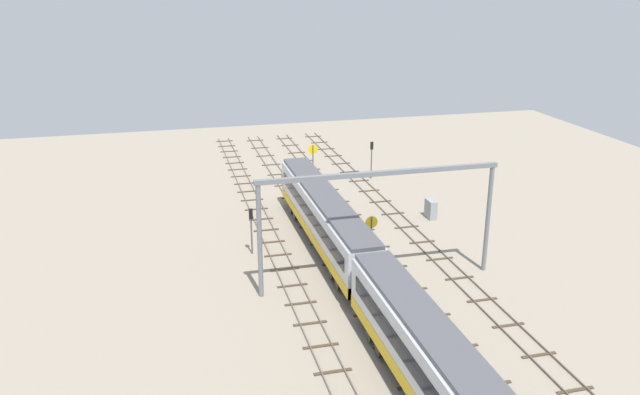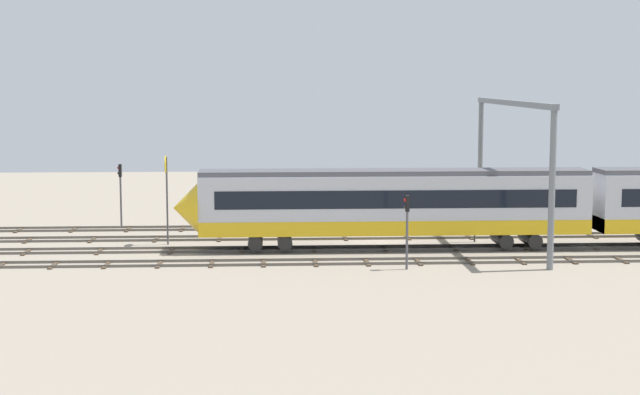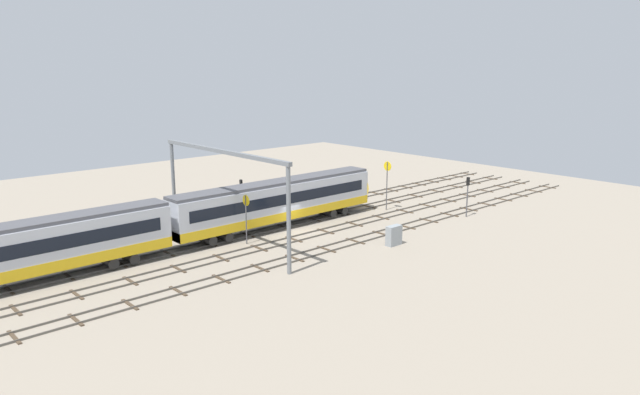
% 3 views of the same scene
% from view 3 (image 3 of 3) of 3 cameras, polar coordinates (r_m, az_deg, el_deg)
% --- Properties ---
extents(ground_plane, '(99.24, 99.24, 0.00)m').
position_cam_3_polar(ground_plane, '(60.25, -2.35, -3.25)').
color(ground_plane, gray).
extents(track_near_foreground, '(83.24, 2.40, 0.16)m').
position_cam_3_polar(track_near_foreground, '(55.54, 2.05, -4.57)').
color(track_near_foreground, '#59544C').
rests_on(track_near_foreground, ground).
extents(track_second_near, '(83.24, 2.40, 0.16)m').
position_cam_3_polar(track_second_near, '(58.63, -0.96, -3.63)').
color(track_second_near, '#59544C').
rests_on(track_second_near, ground).
extents(track_with_train, '(83.24, 2.40, 0.16)m').
position_cam_3_polar(track_with_train, '(61.87, -3.67, -2.77)').
color(track_with_train, '#59544C').
rests_on(track_with_train, ground).
extents(track_second_far, '(83.24, 2.40, 0.16)m').
position_cam_3_polar(track_second_far, '(65.26, -6.09, -2.00)').
color(track_second_far, '#59544C').
rests_on(track_second_far, ground).
extents(train, '(50.40, 3.24, 4.80)m').
position_cam_3_polar(train, '(54.59, -13.92, -2.43)').
color(train, '#B7BCC6').
rests_on(train, ground).
extents(overhead_gantry, '(0.40, 19.03, 9.17)m').
position_cam_3_polar(overhead_gantry, '(53.77, -9.32, 2.17)').
color(overhead_gantry, slate).
rests_on(overhead_gantry, ground).
extents(speed_sign_near_foreground, '(0.14, 1.09, 5.69)m').
position_cam_3_polar(speed_sign_near_foreground, '(68.54, 6.48, 1.92)').
color(speed_sign_near_foreground, '#4C4C51').
rests_on(speed_sign_near_foreground, ground).
extents(speed_sign_mid_trackside, '(0.14, 1.03, 4.72)m').
position_cam_3_polar(speed_sign_mid_trackside, '(55.63, -7.13, -1.32)').
color(speed_sign_mid_trackside, '#4C4C51').
rests_on(speed_sign_mid_trackside, ground).
extents(signal_light_trackside_approach, '(0.31, 0.32, 4.15)m').
position_cam_3_polar(signal_light_trackside_approach, '(66.01, -7.58, 0.52)').
color(signal_light_trackside_approach, '#4C4C51').
rests_on(signal_light_trackside_approach, ground).
extents(signal_light_trackside_departure, '(0.31, 0.32, 4.47)m').
position_cam_3_polar(signal_light_trackside_departure, '(67.14, 14.02, 0.62)').
color(signal_light_trackside_departure, '#4C4C51').
rests_on(signal_light_trackside_departure, ground).
extents(relay_cabinet, '(1.60, 0.73, 1.88)m').
position_cam_3_polar(relay_cabinet, '(55.79, 7.12, -3.65)').
color(relay_cabinet, gray).
rests_on(relay_cabinet, ground).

